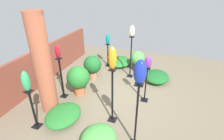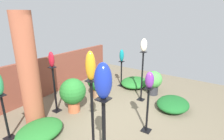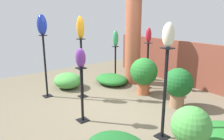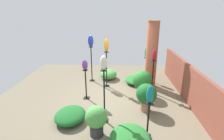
{
  "view_description": "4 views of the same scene",
  "coord_description": "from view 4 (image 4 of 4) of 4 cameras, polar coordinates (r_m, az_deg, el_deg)",
  "views": [
    {
      "loc": [
        -4.3,
        -1.3,
        3.08
      ],
      "look_at": [
        -0.18,
        0.09,
        0.9
      ],
      "focal_mm": 28.0,
      "sensor_mm": 36.0,
      "label": 1
    },
    {
      "loc": [
        -3.21,
        -2.1,
        2.49
      ],
      "look_at": [
        0.27,
        0.27,
        1.14
      ],
      "focal_mm": 28.0,
      "sensor_mm": 36.0,
      "label": 2
    },
    {
      "loc": [
        3.29,
        -2.73,
        1.98
      ],
      "look_at": [
        -0.26,
        0.01,
        0.81
      ],
      "focal_mm": 35.0,
      "sensor_mm": 36.0,
      "label": 3
    },
    {
      "loc": [
        5.38,
        0.27,
        2.88
      ],
      "look_at": [
        0.21,
        0.04,
        1.14
      ],
      "focal_mm": 28.0,
      "sensor_mm": 36.0,
      "label": 4
    }
  ],
  "objects": [
    {
      "name": "art_vase_jade",
      "position": [
        7.54,
        11.22,
        5.73
      ],
      "size": [
        0.18,
        0.17,
        0.48
      ],
      "primitive_type": "ellipsoid",
      "color": "#2D9356",
      "rests_on": "pedestal_jade"
    },
    {
      "name": "art_vase_amber",
      "position": [
        6.62,
        -1.88,
        8.1
      ],
      "size": [
        0.17,
        0.18,
        0.51
      ],
      "primitive_type": "ellipsoid",
      "color": "orange",
      "rests_on": "pedestal_amber"
    },
    {
      "name": "ground_plane",
      "position": [
        6.11,
        -0.29,
        -9.51
      ],
      "size": [
        8.0,
        8.0,
        0.0
      ],
      "primitive_type": "plane",
      "color": "#6B604C"
    },
    {
      "name": "art_vase_violet",
      "position": [
        5.78,
        -8.85,
        1.65
      ],
      "size": [
        0.17,
        0.19,
        0.35
      ],
      "primitive_type": "ellipsoid",
      "color": "#6B2D8C",
      "rests_on": "pedestal_violet"
    },
    {
      "name": "pedestal_ruby",
      "position": [
        6.54,
        13.05,
        -2.59
      ],
      "size": [
        0.2,
        0.2,
        1.24
      ],
      "color": "black",
      "rests_on": "ground"
    },
    {
      "name": "art_vase_ruby",
      "position": [
        6.28,
        13.62,
        4.78
      ],
      "size": [
        0.14,
        0.15,
        0.39
      ],
      "primitive_type": "ellipsoid",
      "color": "maroon",
      "rests_on": "pedestal_ruby"
    },
    {
      "name": "potted_plant_near_pillar",
      "position": [
        5.34,
        11.14,
        -8.04
      ],
      "size": [
        0.62,
        0.62,
        0.87
      ],
      "color": "#936B4C",
      "rests_on": "ground"
    },
    {
      "name": "potted_plant_mid_right",
      "position": [
        4.33,
        -5.14,
        -15.67
      ],
      "size": [
        0.54,
        0.54,
        0.78
      ],
      "color": "#2D2D33",
      "rests_on": "ground"
    },
    {
      "name": "foliage_bed_rear",
      "position": [
        7.42,
        7.51,
        -3.25
      ],
      "size": [
        1.0,
        0.83,
        0.27
      ],
      "primitive_type": "ellipsoid",
      "color": "#236B28",
      "rests_on": "ground"
    },
    {
      "name": "art_vase_ivory",
      "position": [
        4.31,
        -2.71,
        2.34
      ],
      "size": [
        0.19,
        0.18,
        0.37
      ],
      "primitive_type": "ellipsoid",
      "color": "beige",
      "rests_on": "pedestal_ivory"
    },
    {
      "name": "potted_plant_front_left",
      "position": [
        6.25,
        9.87,
        -3.62
      ],
      "size": [
        0.68,
        0.68,
        0.92
      ],
      "color": "#B25B38",
      "rests_on": "ground"
    },
    {
      "name": "brick_pillar",
      "position": [
        6.9,
        12.81,
        4.81
      ],
      "size": [
        0.43,
        0.43,
        2.57
      ],
      "primitive_type": "cylinder",
      "color": "#9E5138",
      "rests_on": "ground"
    },
    {
      "name": "art_vase_cobalt",
      "position": [
        7.23,
        -6.98,
        9.33
      ],
      "size": [
        0.21,
        0.23,
        0.46
      ],
      "primitive_type": "ellipsoid",
      "color": "#192D9E",
      "rests_on": "pedestal_cobalt"
    },
    {
      "name": "pedestal_teal",
      "position": [
        4.35,
        11.63,
        -16.32
      ],
      "size": [
        0.2,
        0.2,
        0.92
      ],
      "color": "black",
      "rests_on": "ground"
    },
    {
      "name": "foliage_bed_east",
      "position": [
        4.28,
        5.91,
        -21.35
      ],
      "size": [
        1.08,
        0.94,
        0.28
      ],
      "primitive_type": "ellipsoid",
      "color": "#236B28",
      "rests_on": "ground"
    },
    {
      "name": "art_vase_teal",
      "position": [
        3.99,
        12.3,
        -7.84
      ],
      "size": [
        0.15,
        0.16,
        0.42
      ],
      "primitive_type": "ellipsoid",
      "color": "#0F727A",
      "rests_on": "pedestal_teal"
    },
    {
      "name": "foliage_bed_center",
      "position": [
        7.81,
        -1.15,
        -1.41
      ],
      "size": [
        0.81,
        0.73,
        0.4
      ],
      "primitive_type": "ellipsoid",
      "color": "#479942",
      "rests_on": "ground"
    },
    {
      "name": "pedestal_violet",
      "position": [
        6.04,
        -8.5,
        -5.11
      ],
      "size": [
        0.2,
        0.2,
        1.04
      ],
      "color": "black",
      "rests_on": "ground"
    },
    {
      "name": "foliage_bed_west",
      "position": [
        5.12,
        -13.46,
        -14.18
      ],
      "size": [
        1.0,
        0.84,
        0.3
      ],
      "primitive_type": "ellipsoid",
      "color": "#195923",
      "rests_on": "ground"
    },
    {
      "name": "brick_wall_back",
      "position": [
        6.27,
        23.77,
        -4.24
      ],
      "size": [
        5.6,
        0.12,
        1.23
      ],
      "primitive_type": "cube",
      "color": "brown",
      "rests_on": "ground"
    },
    {
      "name": "pedestal_amber",
      "position": [
        6.88,
        -1.79,
        -0.25
      ],
      "size": [
        0.2,
        0.2,
        1.42
      ],
      "color": "black",
      "rests_on": "ground"
    },
    {
      "name": "pedestal_ivory",
      "position": [
        4.68,
        -2.53,
        -9.29
      ],
      "size": [
        0.2,
        0.2,
        1.49
      ],
      "color": "black",
      "rests_on": "ground"
    },
    {
      "name": "pedestal_cobalt",
      "position": [
        7.47,
        -6.67,
        1.47
      ],
      "size": [
        0.2,
        0.2,
        1.5
      ],
      "color": "black",
      "rests_on": "ground"
    },
    {
      "name": "pedestal_jade",
      "position": [
        7.75,
        10.86,
        0.05
      ],
      "size": [
        0.2,
        0.2,
        1.0
      ],
      "color": "black",
      "rests_on": "ground"
    }
  ]
}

